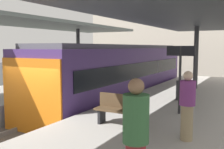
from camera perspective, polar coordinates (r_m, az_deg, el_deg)
name	(u,v)px	position (r m, az deg, el deg)	size (l,w,h in m)	color
ground_plane	(36,139)	(9.75, -16.29, -13.23)	(80.00, 80.00, 0.00)	#383835
platform_right	(136,144)	(7.51, 5.22, -14.87)	(4.40, 28.00, 1.00)	#ADA8A0
track_ballast	(36,136)	(9.72, -16.30, -12.68)	(3.20, 28.00, 0.20)	#4C4742
rail_near_side	(21,128)	(10.17, -19.24, -10.92)	(0.08, 28.00, 0.14)	slate
rail_far_side	(51,134)	(9.19, -13.10, -12.57)	(0.08, 28.00, 0.14)	slate
commuter_train	(121,73)	(14.61, 1.98, 0.30)	(2.78, 13.43, 3.10)	#472D6B
canopy_right	(155,11)	(8.39, 9.45, 13.58)	(4.18, 21.00, 3.41)	#333335
platform_bench	(120,109)	(7.33, 1.71, -7.46)	(1.40, 0.41, 0.86)	black
platform_sign	(180,64)	(8.71, 14.64, 2.20)	(0.90, 0.08, 2.21)	#262628
litter_bin	(181,90)	(11.12, 14.88, -3.38)	(0.44, 0.44, 0.80)	#2D2D30
passenger_near_bench	(136,139)	(3.68, 5.18, -13.90)	(0.36, 0.36, 1.76)	maroon
passenger_mid_platform	(187,105)	(6.33, 16.07, -6.35)	(0.36, 0.36, 1.63)	#998460
station_building_backdrop	(186,23)	(27.27, 15.84, 10.64)	(18.00, 6.00, 11.00)	#A89E8E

